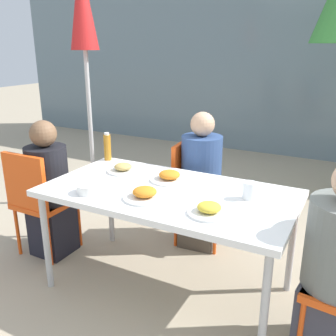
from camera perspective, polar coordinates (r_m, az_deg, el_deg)
name	(u,v)px	position (r m, az deg, el deg)	size (l,w,h in m)	color
ground_plane	(168,287)	(2.75, 0.00, -17.74)	(24.00, 24.00, 0.00)	tan
building_facade	(292,53)	(5.91, 18.43, 16.23)	(10.00, 0.20, 3.00)	slate
dining_table	(168,198)	(2.42, 0.00, -4.57)	(1.60, 0.85, 0.73)	white
chair_left	(38,196)	(3.07, -19.26, -4.08)	(0.40, 0.40, 0.87)	#E54C14
person_left	(50,193)	(3.08, -17.56, -3.61)	(0.32, 0.32, 1.09)	black
chair_far	(193,185)	(3.14, 3.90, -2.53)	(0.43, 0.43, 0.87)	#E54C14
person_far	(201,185)	(3.06, 5.02, -2.57)	(0.32, 0.32, 1.13)	#473D33
closed_umbrella	(84,28)	(3.84, -12.69, 20.05)	(0.36, 0.36, 2.41)	#333333
plate_0	(169,177)	(2.56, 0.22, -1.35)	(0.26, 0.26, 0.07)	white
plate_1	(123,169)	(2.75, -6.85, -0.09)	(0.23, 0.23, 0.07)	white
plate_2	(145,194)	(2.27, -3.57, -4.01)	(0.27, 0.27, 0.07)	white
plate_3	(209,210)	(2.08, 6.29, -6.33)	(0.24, 0.24, 0.07)	white
bottle	(107,147)	(3.04, -9.23, 3.19)	(0.06, 0.06, 0.22)	#B7751E
drinking_cup	(249,190)	(2.30, 12.27, -3.37)	(0.08, 0.08, 0.11)	white
salad_bowl	(89,189)	(2.40, -11.98, -3.09)	(0.15, 0.15, 0.06)	white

